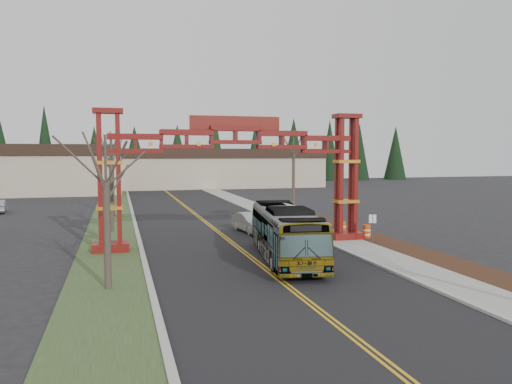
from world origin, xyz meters
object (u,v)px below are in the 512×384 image
object	(u,v)px
gateway_arch	(235,156)
silver_sedan	(251,223)
retail_building_east	(213,167)
barrel_south	(367,232)
transit_bus	(286,233)
barrel_mid	(342,228)
bare_tree_right_far	(294,154)
barrel_north	(338,224)
bare_tree_median_mid	(111,158)
street_sign	(373,223)
bare_tree_median_near	(106,183)
bare_tree_median_far	(112,158)

from	to	relation	value
gateway_arch	silver_sedan	size ratio (longest dim) A/B	3.90
retail_building_east	barrel_south	xyz separation A→B (m)	(-0.36, -62.01, -2.99)
transit_bus	barrel_mid	xyz separation A→B (m)	(7.04, 7.26, -1.06)
silver_sedan	bare_tree_right_far	size ratio (longest dim) A/B	0.57
barrel_south	barrel_north	distance (m)	4.96
gateway_arch	bare_tree_right_far	bearing A→B (deg)	58.76
barrel_north	barrel_mid	bearing A→B (deg)	-108.69
transit_bus	barrel_north	bearing A→B (deg)	59.91
transit_bus	bare_tree_median_mid	distance (m)	16.91
gateway_arch	bare_tree_right_far	xyz separation A→B (m)	(10.00, 16.49, 0.16)
silver_sedan	retail_building_east	bearing A→B (deg)	74.31
street_sign	barrel_north	xyz separation A→B (m)	(0.88, 7.23, -1.05)
bare_tree_median_near	barrel_south	xyz separation A→B (m)	(17.64, 8.94, -4.33)
bare_tree_median_near	bare_tree_right_far	distance (m)	31.23
retail_building_east	bare_tree_right_far	world-z (taller)	bare_tree_right_far
bare_tree_right_far	barrel_south	bearing A→B (deg)	-91.26
retail_building_east	transit_bus	bearing A→B (deg)	-96.98
gateway_arch	bare_tree_median_far	distance (m)	19.89
bare_tree_right_far	retail_building_east	bearing A→B (deg)	90.00
street_sign	bare_tree_median_near	bearing A→B (deg)	-158.40
barrel_south	bare_tree_right_far	bearing A→B (deg)	88.74
barrel_north	street_sign	bearing A→B (deg)	-96.97
transit_bus	silver_sedan	xyz separation A→B (m)	(0.71, 10.29, -0.79)
bare_tree_right_far	silver_sedan	bearing A→B (deg)	-123.76
bare_tree_right_far	street_sign	xyz separation A→B (m)	(-1.15, -18.81, -4.64)
silver_sedan	bare_tree_median_near	distance (m)	18.19
silver_sedan	bare_tree_median_mid	bearing A→B (deg)	156.81
retail_building_east	silver_sedan	world-z (taller)	retail_building_east
silver_sedan	bare_tree_right_far	world-z (taller)	bare_tree_right_far
bare_tree_median_far	barrel_south	size ratio (longest dim) A/B	7.43
bare_tree_median_mid	barrel_south	bearing A→B (deg)	-24.81
bare_tree_median_near	bare_tree_median_mid	bearing A→B (deg)	90.00
bare_tree_right_far	street_sign	world-z (taller)	bare_tree_right_far
bare_tree_median_mid	transit_bus	bearing A→B (deg)	-53.23
barrel_north	bare_tree_median_mid	bearing A→B (deg)	169.80
street_sign	barrel_north	distance (m)	7.36
street_sign	barrel_north	world-z (taller)	street_sign
barrel_north	bare_tree_median_far	bearing A→B (deg)	143.13
retail_building_east	barrel_mid	bearing A→B (deg)	-91.12
transit_bus	silver_sedan	size ratio (longest dim) A/B	2.40
retail_building_east	barrel_south	size ratio (longest dim) A/B	36.16
gateway_arch	street_sign	distance (m)	10.19
silver_sedan	barrel_mid	world-z (taller)	silver_sedan
gateway_arch	transit_bus	distance (m)	6.92
bare_tree_median_mid	barrel_mid	xyz separation A→B (m)	(16.84, -5.85, -5.32)
gateway_arch	retail_building_east	xyz separation A→B (m)	(10.00, 61.95, -2.47)
gateway_arch	barrel_mid	distance (m)	10.64
bare_tree_median_mid	bare_tree_median_far	xyz separation A→B (m)	(0.00, 10.11, -0.12)
bare_tree_median_near	bare_tree_median_far	distance (m)	27.22
retail_building_east	barrel_mid	distance (m)	59.80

